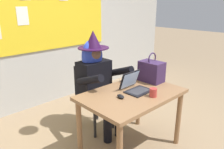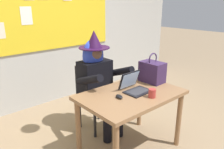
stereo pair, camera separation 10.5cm
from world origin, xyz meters
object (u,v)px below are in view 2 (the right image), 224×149
(person_costumed, at_px, (98,76))
(coffee_mug, at_px, (152,93))
(handbag, at_px, (152,72))
(laptop, at_px, (135,87))
(chair_at_desk, at_px, (93,92))
(computer_mouse, at_px, (119,97))
(desk_main, at_px, (131,101))

(person_costumed, distance_m, coffee_mug, 0.85)
(handbag, bearing_deg, laptop, -171.03)
(chair_at_desk, xyz_separation_m, computer_mouse, (-0.21, -0.75, 0.24))
(desk_main, height_order, coffee_mug, coffee_mug)
(laptop, bearing_deg, handbag, 8.79)
(desk_main, height_order, laptop, laptop)
(chair_at_desk, bearing_deg, person_costumed, -1.13)
(person_costumed, xyz_separation_m, coffee_mug, (0.06, -0.85, 0.00))
(desk_main, bearing_deg, laptop, 13.61)
(desk_main, height_order, computer_mouse, computer_mouse)
(desk_main, xyz_separation_m, person_costumed, (0.02, 0.62, 0.15))
(handbag, bearing_deg, desk_main, -170.26)
(chair_at_desk, bearing_deg, desk_main, -2.08)
(laptop, xyz_separation_m, computer_mouse, (-0.27, -0.02, -0.03))
(handbag, bearing_deg, computer_mouse, -172.63)
(laptop, bearing_deg, chair_at_desk, 94.38)
(person_costumed, bearing_deg, handbag, 42.02)
(person_costumed, distance_m, handbag, 0.71)
(desk_main, bearing_deg, computer_mouse, -178.50)
(person_costumed, distance_m, computer_mouse, 0.66)
(person_costumed, xyz_separation_m, laptop, (0.06, -0.60, 0.00))
(chair_at_desk, xyz_separation_m, handbag, (0.45, -0.66, 0.36))
(laptop, xyz_separation_m, handbag, (0.39, 0.06, 0.09))
(desk_main, relative_size, coffee_mug, 12.32)
(person_costumed, relative_size, handbag, 3.65)
(computer_mouse, xyz_separation_m, handbag, (0.66, 0.09, 0.12))
(computer_mouse, bearing_deg, laptop, 20.28)
(computer_mouse, bearing_deg, coffee_mug, -23.92)
(desk_main, xyz_separation_m, coffee_mug, (0.08, -0.23, 0.15))
(desk_main, distance_m, laptop, 0.17)
(person_costumed, height_order, handbag, person_costumed)
(desk_main, distance_m, chair_at_desk, 0.75)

